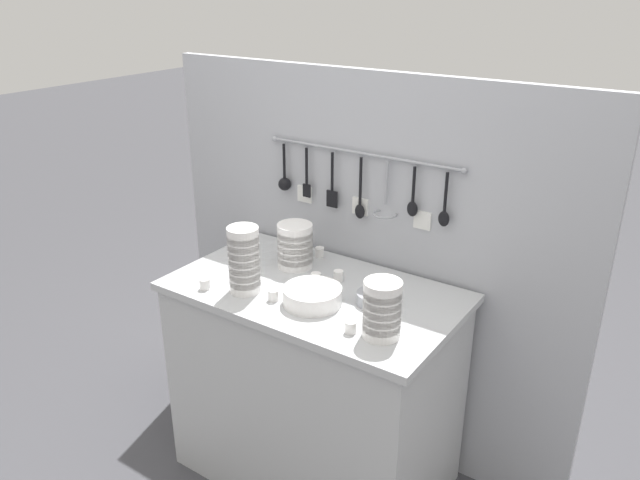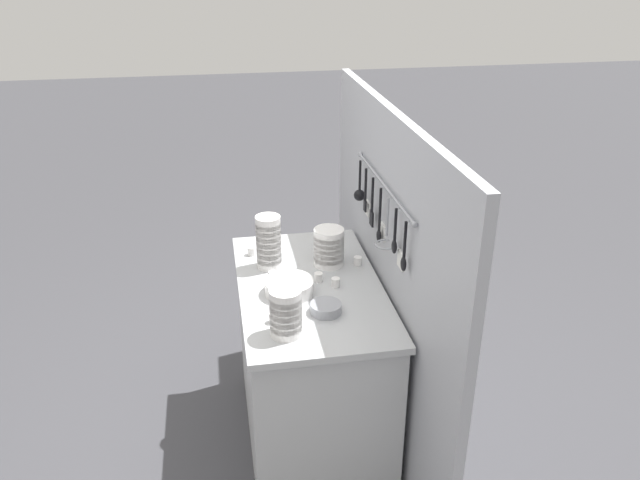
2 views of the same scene
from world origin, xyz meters
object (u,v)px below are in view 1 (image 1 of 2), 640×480
object	(u,v)px
bowl_stack_tall_left	(382,309)
cup_edge_far	(351,327)
steel_mixing_bowl	(374,298)
cup_centre	(320,252)
cup_front_left	(205,284)
plate_stack	(312,296)
cup_front_right	(273,295)
bowl_stack_short_front	(295,246)
cup_edge_near	(338,276)
bowl_stack_back_corner	(244,260)
cup_beside_plates	(316,278)

from	to	relation	value
bowl_stack_tall_left	cup_edge_far	size ratio (longest dim) A/B	4.84
steel_mixing_bowl	cup_centre	size ratio (longest dim) A/B	3.19
cup_centre	cup_front_left	size ratio (longest dim) A/B	1.00
plate_stack	cup_centre	world-z (taller)	plate_stack
bowl_stack_tall_left	cup_front_right	size ratio (longest dim) A/B	4.84
bowl_stack_short_front	cup_edge_near	xyz separation A→B (m)	(0.21, -0.01, -0.07)
bowl_stack_tall_left	cup_edge_near	bearing A→B (deg)	141.92
steel_mixing_bowl	cup_edge_near	world-z (taller)	same
bowl_stack_back_corner	cup_edge_far	bearing A→B (deg)	-3.78
plate_stack	steel_mixing_bowl	size ratio (longest dim) A/B	1.63
cup_beside_plates	cup_front_left	world-z (taller)	same
bowl_stack_short_front	cup_front_left	bearing A→B (deg)	-114.83
steel_mixing_bowl	cup_beside_plates	bearing A→B (deg)	176.72
cup_front_right	cup_front_left	distance (m)	0.28
bowl_stack_back_corner	cup_edge_near	world-z (taller)	bowl_stack_back_corner
bowl_stack_tall_left	cup_beside_plates	distance (m)	0.45
bowl_stack_short_front	cup_front_left	xyz separation A→B (m)	(-0.16, -0.35, -0.07)
cup_beside_plates	cup_edge_far	xyz separation A→B (m)	(0.30, -0.23, 0.00)
plate_stack	steel_mixing_bowl	xyz separation A→B (m)	(0.18, 0.13, -0.01)
plate_stack	cup_front_left	xyz separation A→B (m)	(-0.40, -0.13, -0.01)
plate_stack	cup_front_right	world-z (taller)	plate_stack
bowl_stack_back_corner	cup_edge_far	size ratio (longest dim) A/B	6.25
cup_centre	cup_edge_far	xyz separation A→B (m)	(0.43, -0.45, 0.00)
cup_front_right	cup_edge_near	distance (m)	0.29
steel_mixing_bowl	cup_centre	world-z (taller)	same
bowl_stack_back_corner	cup_centre	distance (m)	0.43
plate_stack	cup_centre	distance (m)	0.41
bowl_stack_tall_left	cup_centre	xyz separation A→B (m)	(-0.52, 0.41, -0.08)
bowl_stack_short_front	bowl_stack_tall_left	distance (m)	0.61
cup_beside_plates	cup_front_left	distance (m)	0.42
bowl_stack_short_front	bowl_stack_tall_left	world-z (taller)	bowl_stack_tall_left
steel_mixing_bowl	plate_stack	bearing A→B (deg)	-145.02
cup_front_left	bowl_stack_tall_left	bearing A→B (deg)	6.52
cup_front_right	cup_edge_near	size ratio (longest dim) A/B	1.00
bowl_stack_short_front	steel_mixing_bowl	distance (m)	0.44
cup_front_right	cup_centre	bearing A→B (deg)	100.62
plate_stack	steel_mixing_bowl	distance (m)	0.22
cup_edge_far	cup_edge_near	bearing A→B (deg)	128.67
steel_mixing_bowl	cup_centre	bearing A→B (deg)	150.08
bowl_stack_short_front	cup_edge_near	size ratio (longest dim) A/B	4.46
cup_centre	cup_edge_far	size ratio (longest dim) A/B	1.00
bowl_stack_back_corner	cup_front_right	size ratio (longest dim) A/B	6.25
steel_mixing_bowl	cup_edge_near	size ratio (longest dim) A/B	3.19
cup_centre	bowl_stack_tall_left	bearing A→B (deg)	-37.95
cup_centre	cup_edge_far	distance (m)	0.62
cup_edge_near	cup_front_left	bearing A→B (deg)	-137.73
cup_beside_plates	cup_front_left	size ratio (longest dim) A/B	1.00
plate_stack	cup_edge_near	xyz separation A→B (m)	(-0.02, 0.21, -0.01)
bowl_stack_tall_left	cup_beside_plates	xyz separation A→B (m)	(-0.40, 0.20, -0.08)
cup_front_left	cup_beside_plates	bearing A→B (deg)	41.08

